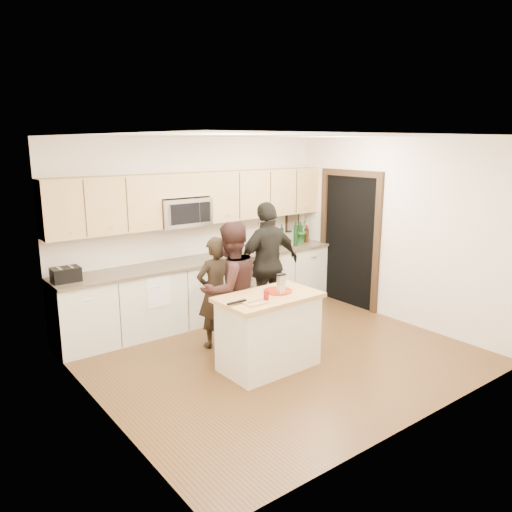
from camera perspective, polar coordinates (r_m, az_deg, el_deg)
floor at (r=6.44m, az=2.58°, el=-11.20°), size 4.50×4.50×0.00m
room_shell at (r=5.95m, az=2.75°, el=4.19°), size 4.52×4.02×2.71m
back_cabinetry at (r=7.57m, az=-5.61°, el=-3.71°), size 4.50×0.66×0.94m
upper_cabinetry at (r=7.44m, az=-6.21°, el=6.77°), size 4.50×0.33×0.75m
microwave at (r=7.26m, az=-8.35°, el=5.02°), size 0.76×0.41×0.40m
doorway at (r=8.22m, az=10.63°, el=2.37°), size 0.06×1.25×2.20m
framed_picture at (r=8.76m, az=4.17°, el=4.03°), size 0.30×0.03×0.38m
dish_towel at (r=6.89m, az=-11.58°, el=-2.77°), size 0.34×0.60×0.48m
island at (r=5.94m, az=1.45°, el=-8.60°), size 1.21×0.72×0.90m
red_plate at (r=5.92m, az=2.52°, el=-4.02°), size 0.34×0.34×0.02m
box_grater at (r=5.79m, az=2.87°, el=-3.12°), size 0.10×0.07×0.23m
drink_glass at (r=5.61m, az=1.17°, el=-4.54°), size 0.06×0.06×0.10m
cutting_board at (r=5.50m, az=-0.19°, el=-5.36°), size 0.23×0.20×0.02m
tongs at (r=5.46m, az=-2.22°, el=-5.30°), size 0.25×0.03×0.02m
knife at (r=5.52m, az=0.01°, el=-5.16°), size 0.22×0.03×0.01m
toaster at (r=6.61m, az=-20.92°, el=-1.99°), size 0.34×0.24×0.18m
bottle_cluster at (r=8.47m, az=4.79°, el=2.58°), size 0.66×0.27×0.40m
orchid at (r=8.58m, az=5.26°, el=2.99°), size 0.26×0.22×0.44m
woman_left at (r=6.48m, az=-4.64°, el=-4.15°), size 0.55×0.38×1.47m
woman_center at (r=6.19m, az=-2.93°, el=-3.86°), size 0.84×0.66×1.69m
woman_right at (r=7.24m, az=1.38°, el=-0.90°), size 1.07×0.47×1.80m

